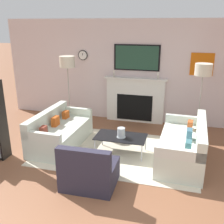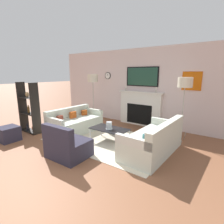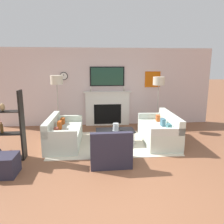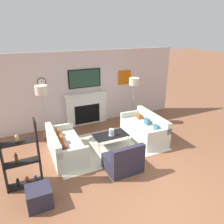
{
  "view_description": "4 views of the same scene",
  "coord_description": "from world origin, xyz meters",
  "px_view_note": "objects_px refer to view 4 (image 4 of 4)",
  "views": [
    {
      "loc": [
        1.19,
        -2.31,
        2.57
      ],
      "look_at": [
        -0.2,
        2.81,
        0.78
      ],
      "focal_mm": 42.0,
      "sensor_mm": 36.0,
      "label": 1
    },
    {
      "loc": [
        2.76,
        -1.15,
        1.85
      ],
      "look_at": [
        -0.22,
        3.01,
        0.71
      ],
      "focal_mm": 28.0,
      "sensor_mm": 36.0,
      "label": 2
    },
    {
      "loc": [
        -0.51,
        -3.18,
        2.09
      ],
      "look_at": [
        0.03,
        2.98,
        0.78
      ],
      "focal_mm": 35.0,
      "sensor_mm": 36.0,
      "label": 3
    },
    {
      "loc": [
        -2.43,
        -2.9,
        3.36
      ],
      "look_at": [
        0.2,
        2.65,
        1.04
      ],
      "focal_mm": 35.0,
      "sensor_mm": 36.0,
      "label": 4
    }
  ],
  "objects_px": {
    "couch_left": "(65,147)",
    "floor_lamp_left": "(41,91)",
    "shelf_unit": "(21,158)",
    "floor_lamp_right": "(134,82)",
    "ottoman": "(39,197)",
    "couch_right": "(144,129)",
    "coffee_table": "(111,135)",
    "hurricane_candle": "(111,133)",
    "armchair": "(123,161)"
  },
  "relations": [
    {
      "from": "couch_right",
      "to": "shelf_unit",
      "type": "bearing_deg",
      "value": -167.54
    },
    {
      "from": "armchair",
      "to": "floor_lamp_right",
      "type": "xyz_separation_m",
      "value": [
        1.78,
        2.54,
        1.32
      ]
    },
    {
      "from": "coffee_table",
      "to": "floor_lamp_left",
      "type": "xyz_separation_m",
      "value": [
        -1.7,
        1.27,
        1.28
      ]
    },
    {
      "from": "shelf_unit",
      "to": "ottoman",
      "type": "xyz_separation_m",
      "value": [
        0.21,
        -0.77,
        -0.51
      ]
    },
    {
      "from": "armchair",
      "to": "ottoman",
      "type": "distance_m",
      "value": 2.12
    },
    {
      "from": "couch_right",
      "to": "floor_lamp_left",
      "type": "bearing_deg",
      "value": 157.32
    },
    {
      "from": "couch_left",
      "to": "floor_lamp_right",
      "type": "distance_m",
      "value": 3.45
    },
    {
      "from": "couch_right",
      "to": "floor_lamp_left",
      "type": "distance_m",
      "value": 3.47
    },
    {
      "from": "shelf_unit",
      "to": "couch_right",
      "type": "bearing_deg",
      "value": 12.46
    },
    {
      "from": "couch_right",
      "to": "floor_lamp_right",
      "type": "bearing_deg",
      "value": 76.52
    },
    {
      "from": "armchair",
      "to": "coffee_table",
      "type": "relative_size",
      "value": 0.85
    },
    {
      "from": "hurricane_candle",
      "to": "floor_lamp_left",
      "type": "xyz_separation_m",
      "value": [
        -1.71,
        1.31,
        1.17
      ]
    },
    {
      "from": "coffee_table",
      "to": "floor_lamp_right",
      "type": "distance_m",
      "value": 2.35
    },
    {
      "from": "couch_right",
      "to": "shelf_unit",
      "type": "distance_m",
      "value": 3.91
    },
    {
      "from": "couch_right",
      "to": "shelf_unit",
      "type": "relative_size",
      "value": 1.16
    },
    {
      "from": "floor_lamp_left",
      "to": "ottoman",
      "type": "xyz_separation_m",
      "value": [
        -0.63,
        -2.84,
        -1.44
      ]
    },
    {
      "from": "couch_left",
      "to": "floor_lamp_left",
      "type": "distance_m",
      "value": 1.86
    },
    {
      "from": "shelf_unit",
      "to": "floor_lamp_right",
      "type": "bearing_deg",
      "value": 26.86
    },
    {
      "from": "couch_right",
      "to": "armchair",
      "type": "bearing_deg",
      "value": -138.67
    },
    {
      "from": "armchair",
      "to": "ottoman",
      "type": "relative_size",
      "value": 1.79
    },
    {
      "from": "coffee_table",
      "to": "floor_lamp_left",
      "type": "bearing_deg",
      "value": 143.13
    },
    {
      "from": "couch_right",
      "to": "coffee_table",
      "type": "bearing_deg",
      "value": -178.15
    },
    {
      "from": "armchair",
      "to": "hurricane_candle",
      "type": "xyz_separation_m",
      "value": [
        0.25,
        1.23,
        0.21
      ]
    },
    {
      "from": "coffee_table",
      "to": "hurricane_candle",
      "type": "relative_size",
      "value": 5.21
    },
    {
      "from": "shelf_unit",
      "to": "hurricane_candle",
      "type": "bearing_deg",
      "value": 16.57
    },
    {
      "from": "coffee_table",
      "to": "shelf_unit",
      "type": "bearing_deg",
      "value": -162.57
    },
    {
      "from": "coffee_table",
      "to": "hurricane_candle",
      "type": "distance_m",
      "value": 0.12
    },
    {
      "from": "armchair",
      "to": "floor_lamp_right",
      "type": "bearing_deg",
      "value": 54.95
    },
    {
      "from": "couch_left",
      "to": "couch_right",
      "type": "relative_size",
      "value": 0.94
    },
    {
      "from": "couch_right",
      "to": "floor_lamp_right",
      "type": "distance_m",
      "value": 1.81
    },
    {
      "from": "couch_right",
      "to": "ottoman",
      "type": "relative_size",
      "value": 3.74
    },
    {
      "from": "couch_left",
      "to": "couch_right",
      "type": "distance_m",
      "value": 2.65
    },
    {
      "from": "couch_left",
      "to": "ottoman",
      "type": "bearing_deg",
      "value": -119.92
    },
    {
      "from": "armchair",
      "to": "floor_lamp_left",
      "type": "height_order",
      "value": "floor_lamp_left"
    },
    {
      "from": "ottoman",
      "to": "couch_right",
      "type": "bearing_deg",
      "value": 24.21
    },
    {
      "from": "coffee_table",
      "to": "couch_right",
      "type": "bearing_deg",
      "value": 1.85
    },
    {
      "from": "armchair",
      "to": "shelf_unit",
      "type": "distance_m",
      "value": 2.4
    },
    {
      "from": "coffee_table",
      "to": "shelf_unit",
      "type": "xyz_separation_m",
      "value": [
        -2.54,
        -0.8,
        0.36
      ]
    },
    {
      "from": "armchair",
      "to": "floor_lamp_right",
      "type": "distance_m",
      "value": 3.37
    },
    {
      "from": "ottoman",
      "to": "shelf_unit",
      "type": "bearing_deg",
      "value": 105.4
    },
    {
      "from": "couch_right",
      "to": "shelf_unit",
      "type": "height_order",
      "value": "shelf_unit"
    },
    {
      "from": "floor_lamp_right",
      "to": "ottoman",
      "type": "distance_m",
      "value": 5.0
    },
    {
      "from": "armchair",
      "to": "shelf_unit",
      "type": "relative_size",
      "value": 0.56
    },
    {
      "from": "hurricane_candle",
      "to": "floor_lamp_right",
      "type": "xyz_separation_m",
      "value": [
        1.53,
        1.31,
        1.11
      ]
    },
    {
      "from": "armchair",
      "to": "floor_lamp_left",
      "type": "relative_size",
      "value": 0.48
    },
    {
      "from": "coffee_table",
      "to": "shelf_unit",
      "type": "height_order",
      "value": "shelf_unit"
    },
    {
      "from": "floor_lamp_left",
      "to": "shelf_unit",
      "type": "distance_m",
      "value": 2.42
    },
    {
      "from": "floor_lamp_right",
      "to": "ottoman",
      "type": "xyz_separation_m",
      "value": [
        -3.88,
        -2.84,
        -1.38
      ]
    },
    {
      "from": "couch_right",
      "to": "hurricane_candle",
      "type": "height_order",
      "value": "couch_right"
    },
    {
      "from": "couch_left",
      "to": "coffee_table",
      "type": "bearing_deg",
      "value": -1.77
    }
  ]
}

